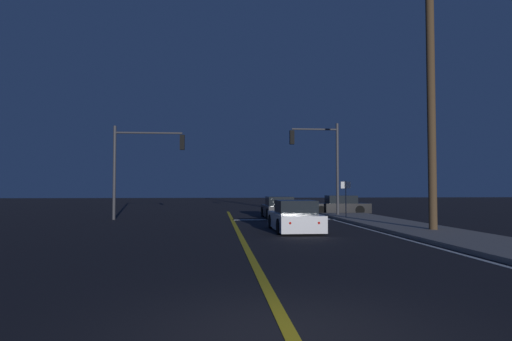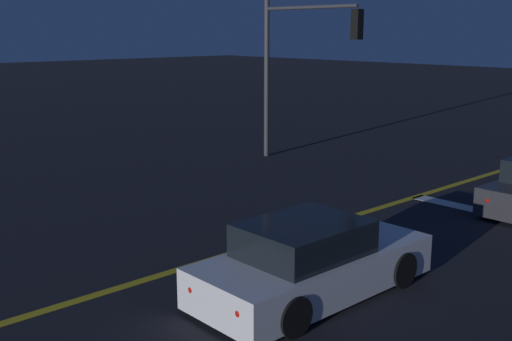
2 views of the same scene
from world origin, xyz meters
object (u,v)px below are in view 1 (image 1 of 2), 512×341
at_px(street_sign_corner, 346,193).
at_px(car_lead_oncoming_black, 338,206).
at_px(utility_pole_right, 431,93).
at_px(car_far_approaching_white, 295,218).
at_px(traffic_signal_near_right, 321,155).
at_px(car_mid_block_charcoal, 279,209).
at_px(traffic_signal_far_left, 141,157).

bearing_deg(street_sign_corner, car_lead_oncoming_black, 78.54).
relative_size(car_lead_oncoming_black, utility_pole_right, 0.39).
relative_size(car_far_approaching_white, street_sign_corner, 1.95).
bearing_deg(street_sign_corner, traffic_signal_near_right, 105.67).
relative_size(traffic_signal_near_right, street_sign_corner, 2.66).
distance_m(car_mid_block_charcoal, traffic_signal_far_left, 8.97).
xyz_separation_m(utility_pole_right, street_sign_corner, (-1.40, 7.67, -4.31)).
bearing_deg(utility_pole_right, car_lead_oncoming_black, 91.04).
bearing_deg(street_sign_corner, car_mid_block_charcoal, 152.42).
bearing_deg(car_mid_block_charcoal, car_lead_oncoming_black, 37.61).
height_order(car_lead_oncoming_black, utility_pole_right, utility_pole_right).
distance_m(traffic_signal_near_right, street_sign_corner, 3.81).
relative_size(car_mid_block_charcoal, utility_pole_right, 0.40).
xyz_separation_m(car_lead_oncoming_black, traffic_signal_near_right, (-1.94, -2.91, 3.43)).
height_order(car_lead_oncoming_black, traffic_signal_near_right, traffic_signal_near_right).
xyz_separation_m(car_mid_block_charcoal, traffic_signal_far_left, (-8.38, -0.54, 3.16)).
bearing_deg(utility_pole_right, traffic_signal_near_right, 101.79).
height_order(car_lead_oncoming_black, traffic_signal_far_left, traffic_signal_far_left).
height_order(car_lead_oncoming_black, street_sign_corner, street_sign_corner).
height_order(car_far_approaching_white, car_lead_oncoming_black, same).
relative_size(car_mid_block_charcoal, traffic_signal_far_left, 0.82).
relative_size(traffic_signal_far_left, street_sign_corner, 2.43).
bearing_deg(car_far_approaching_white, street_sign_corner, 56.76).
bearing_deg(traffic_signal_far_left, traffic_signal_near_right, 7.06).
distance_m(car_far_approaching_white, traffic_signal_near_right, 10.40).
bearing_deg(car_mid_block_charcoal, street_sign_corner, -27.73).
bearing_deg(utility_pole_right, car_mid_block_charcoal, 118.01).
bearing_deg(car_lead_oncoming_black, traffic_signal_far_left, 109.27).
bearing_deg(car_lead_oncoming_black, car_far_approaching_white, 157.38).
distance_m(car_lead_oncoming_black, traffic_signal_far_left, 14.28).
distance_m(car_far_approaching_white, traffic_signal_far_left, 11.53).
relative_size(car_far_approaching_white, traffic_signal_far_left, 0.80).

